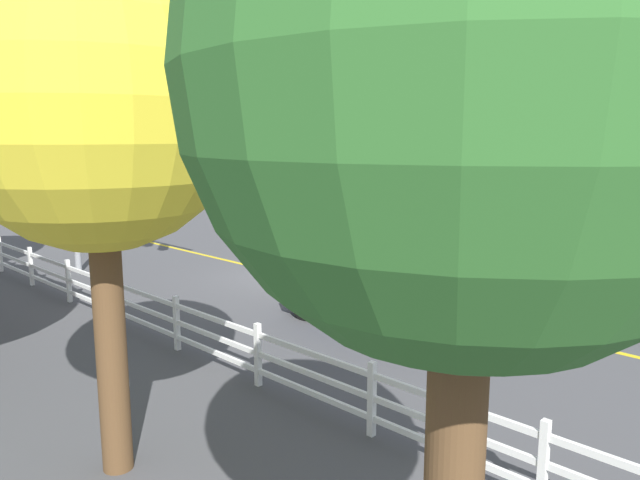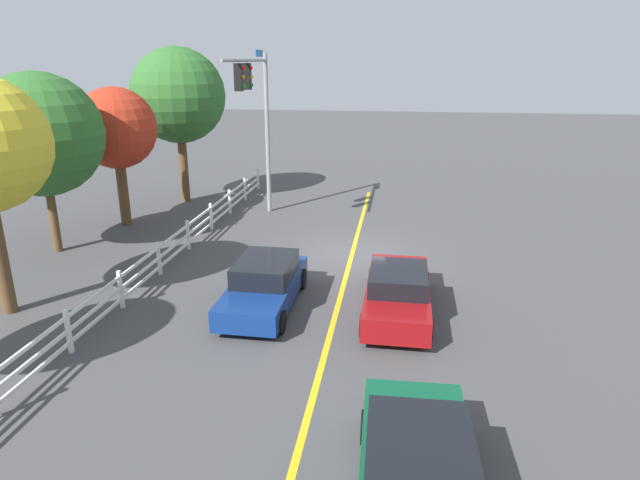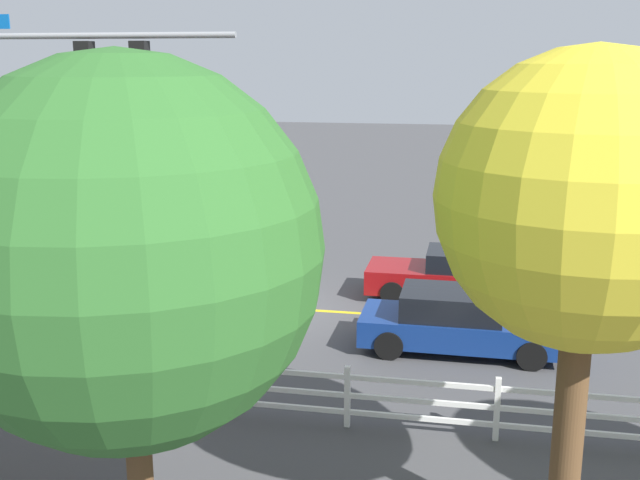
{
  "view_description": "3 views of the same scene",
  "coord_description": "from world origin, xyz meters",
  "px_view_note": "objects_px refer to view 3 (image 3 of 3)",
  "views": [
    {
      "loc": [
        -13.47,
        12.71,
        4.42
      ],
      "look_at": [
        -1.62,
        0.55,
        1.44
      ],
      "focal_mm": 33.88,
      "sensor_mm": 36.0,
      "label": 1
    },
    {
      "loc": [
        -19.08,
        -1.62,
        6.87
      ],
      "look_at": [
        -1.7,
        0.96,
        1.06
      ],
      "focal_mm": 30.59,
      "sensor_mm": 36.0,
      "label": 2
    },
    {
      "loc": [
        -4.91,
        18.52,
        6.41
      ],
      "look_at": [
        -1.45,
        0.77,
        2.1
      ],
      "focal_mm": 42.55,
      "sensor_mm": 36.0,
      "label": 3
    }
  ],
  "objects_px": {
    "tree_4": "(587,203)",
    "car_1": "(457,276)",
    "car_0": "(458,322)",
    "tree_3": "(127,252)"
  },
  "relations": [
    {
      "from": "car_0",
      "to": "car_1",
      "type": "height_order",
      "value": "car_0"
    },
    {
      "from": "car_1",
      "to": "tree_4",
      "type": "xyz_separation_m",
      "value": [
        -1.55,
        10.98,
        4.1
      ]
    },
    {
      "from": "tree_3",
      "to": "tree_4",
      "type": "xyz_separation_m",
      "value": [
        -5.04,
        -1.77,
        0.4
      ]
    },
    {
      "from": "tree_4",
      "to": "car_0",
      "type": "bearing_deg",
      "value": -78.39
    },
    {
      "from": "car_1",
      "to": "tree_4",
      "type": "bearing_deg",
      "value": 98.49
    },
    {
      "from": "car_0",
      "to": "tree_3",
      "type": "distance_m",
      "value": 10.29
    },
    {
      "from": "car_0",
      "to": "tree_4",
      "type": "relative_size",
      "value": 0.68
    },
    {
      "from": "car_0",
      "to": "tree_4",
      "type": "distance_m",
      "value": 8.36
    },
    {
      "from": "tree_4",
      "to": "car_1",
      "type": "bearing_deg",
      "value": -81.95
    },
    {
      "from": "tree_4",
      "to": "tree_3",
      "type": "bearing_deg",
      "value": 19.37
    }
  ]
}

